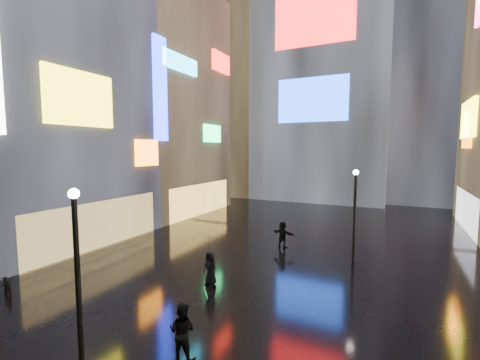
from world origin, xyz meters
The scene contains 13 objects.
ground centered at (0.00, 20.00, 0.00)m, with size 140.00×140.00×0.00m, color black.
building_left_mid centered at (-15.98, 14.01, 11.97)m, with size 10.28×12.70×24.00m.
building_left_far centered at (-15.98, 26.00, 10.98)m, with size 10.28×12.00×22.00m.
tower_main centered at (-3.00, 43.97, 21.01)m, with size 16.00×14.20×42.00m.
tower_flank_right centered at (9.00, 46.00, 17.00)m, with size 12.00×12.00×34.00m, color black.
tower_flank_left centered at (-14.00, 42.00, 13.00)m, with size 10.00×10.00×26.00m, color black.
lamp_near centered at (-2.17, 5.78, 2.94)m, with size 0.30×0.30×5.20m.
lamp_far centered at (3.98, 18.35, 2.94)m, with size 0.30×0.30×5.20m.
pedestrian_1 centered at (0.40, 7.24, 0.87)m, with size 0.84×0.66×1.74m, color black.
pedestrian_4 centered at (-1.66, 12.23, 0.78)m, with size 0.76×0.49×1.56m, color black.
pedestrian_5 centered at (-0.45, 19.16, 0.85)m, with size 1.57×0.50×1.69m, color black.
umbrella_2 centered at (-1.66, 12.23, 1.96)m, with size 0.88×0.90×0.81m, color black.
bicycle centered at (-9.12, 7.48, 0.45)m, with size 0.60×1.71×0.90m, color black.
Camera 1 is at (5.96, -0.19, 6.28)m, focal length 24.00 mm.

